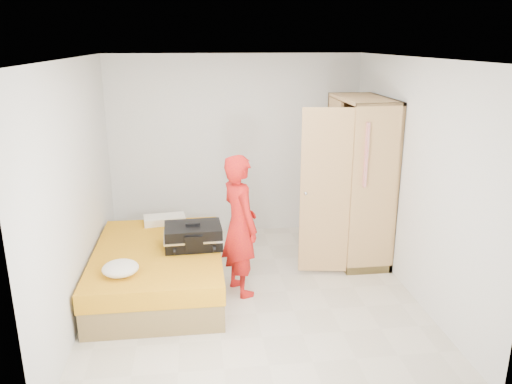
{
  "coord_description": "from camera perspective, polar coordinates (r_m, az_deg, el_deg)",
  "views": [
    {
      "loc": [
        -0.58,
        -5.08,
        2.77
      ],
      "look_at": [
        0.13,
        0.68,
        1.0
      ],
      "focal_mm": 35.0,
      "sensor_mm": 36.0,
      "label": 1
    }
  ],
  "objects": [
    {
      "name": "bed",
      "position": [
        5.9,
        -11.07,
        -8.66
      ],
      "size": [
        1.42,
        2.02,
        0.5
      ],
      "color": "olive",
      "rests_on": "ground"
    },
    {
      "name": "wardrobe",
      "position": [
        6.52,
        11.37,
        0.87
      ],
      "size": [
        1.17,
        1.2,
        2.1
      ],
      "color": "tan",
      "rests_on": "ground"
    },
    {
      "name": "room",
      "position": [
        5.32,
        -0.53,
        0.91
      ],
      "size": [
        4.0,
        4.02,
        2.6
      ],
      "color": "beige",
      "rests_on": "ground"
    },
    {
      "name": "person",
      "position": [
        5.54,
        -1.86,
        -3.84
      ],
      "size": [
        0.57,
        0.69,
        1.61
      ],
      "primitive_type": "imported",
      "rotation": [
        0.0,
        0.0,
        1.95
      ],
      "color": "red",
      "rests_on": "ground"
    },
    {
      "name": "round_cushion",
      "position": [
        5.26,
        -15.24,
        -8.42
      ],
      "size": [
        0.37,
        0.37,
        0.14
      ],
      "primitive_type": "ellipsoid",
      "color": "white",
      "rests_on": "bed"
    },
    {
      "name": "suitcase",
      "position": [
        5.76,
        -7.19,
        -5.02
      ],
      "size": [
        0.68,
        0.52,
        0.29
      ],
      "rotation": [
        0.0,
        0.0,
        0.04
      ],
      "color": "black",
      "rests_on": "bed"
    },
    {
      "name": "pillow",
      "position": [
        6.57,
        -10.4,
        -3.12
      ],
      "size": [
        0.55,
        0.33,
        0.09
      ],
      "primitive_type": "cube",
      "rotation": [
        0.0,
        0.0,
        0.13
      ],
      "color": "white",
      "rests_on": "bed"
    }
  ]
}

